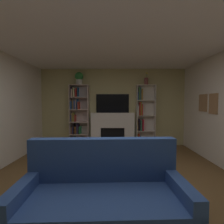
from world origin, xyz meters
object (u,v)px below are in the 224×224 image
vase_with_flowers (146,81)px  coffee_table (106,172)px  tv (113,103)px  bookshelf_left (78,115)px  fireplace (113,129)px  bookshelf_right (143,115)px  potted_plant (79,78)px  couch (103,202)px

vase_with_flowers → coffee_table: 3.76m
tv → coffee_table: 3.38m
tv → coffee_table: size_ratio=1.14×
bookshelf_left → vase_with_flowers: vase_with_flowers is taller
fireplace → bookshelf_right: 1.11m
bookshelf_left → coffee_table: (1.08, -3.12, -0.67)m
potted_plant → couch: potted_plant is taller
bookshelf_right → couch: 4.11m
couch → tv: bearing=88.8°
bookshelf_right → couch: size_ratio=1.06×
tv → vase_with_flowers: size_ratio=2.68×
vase_with_flowers → bookshelf_right: bearing=144.2°
vase_with_flowers → couch: bearing=-107.0°
fireplace → coffee_table: 3.15m
fireplace → tv: size_ratio=1.41×
bookshelf_right → fireplace: bearing=-179.4°
bookshelf_right → couch: bookshelf_right is taller
tv → vase_with_flowers: (1.09, -0.12, 0.73)m
tv → fireplace: bearing=-90.0°
potted_plant → vase_with_flowers: size_ratio=1.03×
couch → coffee_table: size_ratio=2.01×
tv → potted_plant: (-1.09, -0.12, 0.84)m
bookshelf_left → coffee_table: bearing=-70.9°
bookshelf_right → potted_plant: potted_plant is taller
fireplace → bookshelf_left: bearing=-179.1°
bookshelf_right → potted_plant: 2.43m
bookshelf_right → vase_with_flowers: (0.08, -0.06, 1.12)m
vase_with_flowers → couch: vase_with_flowers is taller
fireplace → couch: fireplace is taller
bookshelf_right → tv: bearing=176.4°
tv → vase_with_flowers: vase_with_flowers is taller
fireplace → couch: size_ratio=0.80×
bookshelf_left → potted_plant: potted_plant is taller
fireplace → bookshelf_left: size_ratio=0.76×
vase_with_flowers → couch: (-1.18, -3.84, -1.84)m
tv → bookshelf_left: bearing=-175.5°
potted_plant → fireplace: bearing=2.4°
tv → couch: tv is taller
couch → coffee_table: 0.74m
bookshelf_right → couch: (-1.10, -3.89, -0.72)m
bookshelf_left → fireplace: bearing=0.9°
bookshelf_left → coffee_table: 3.37m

